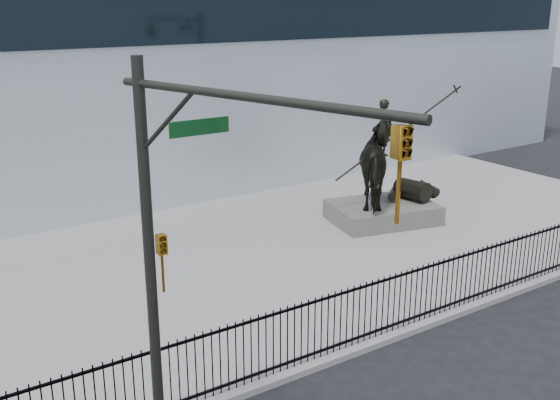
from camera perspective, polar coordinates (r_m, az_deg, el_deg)
ground at (r=15.92m, az=14.40°, el=-12.68°), size 120.00×120.00×0.00m
plaza at (r=20.65m, az=-0.08°, el=-4.73°), size 30.00×12.00×0.15m
building at (r=31.01m, az=-13.78°, el=10.62°), size 44.00×14.00×9.00m
picket_fence at (r=16.25m, az=11.36°, el=-8.23°), size 22.10×0.10×1.50m
statue_plinth at (r=23.59m, az=8.93°, el=-1.06°), size 4.05×3.21×0.67m
equestrian_statue at (r=23.14m, az=9.28°, el=3.06°), size 4.48×3.31×3.89m
traffic_signal_left at (r=9.92m, az=-8.16°, el=-5.25°), size 1.52×4.84×7.00m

